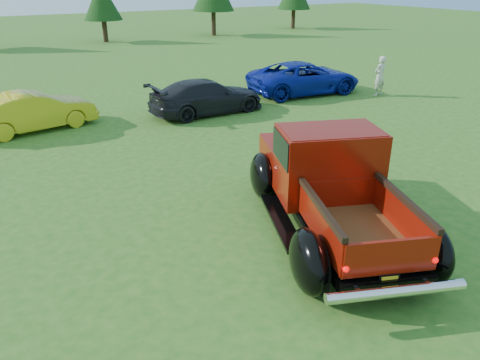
{
  "coord_description": "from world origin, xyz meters",
  "views": [
    {
      "loc": [
        -4.11,
        -6.75,
        4.72
      ],
      "look_at": [
        0.05,
        0.2,
        1.14
      ],
      "focal_mm": 35.0,
      "sensor_mm": 36.0,
      "label": 1
    }
  ],
  "objects": [
    {
      "name": "spectator",
      "position": [
        10.98,
        7.1,
        0.82
      ],
      "size": [
        0.64,
        0.47,
        1.64
      ],
      "primitive_type": "imported",
      "rotation": [
        0.0,
        0.0,
        3.28
      ],
      "color": "beige",
      "rests_on": "ground"
    },
    {
      "name": "show_car_blue",
      "position": [
        8.5,
        8.99,
        0.67
      ],
      "size": [
        5.07,
        2.77,
        1.35
      ],
      "primitive_type": "imported",
      "rotation": [
        0.0,
        0.0,
        1.46
      ],
      "color": "navy",
      "rests_on": "ground"
    },
    {
      "name": "show_car_grey",
      "position": [
        3.5,
        8.35,
        0.62
      ],
      "size": [
        4.33,
        1.85,
        1.24
      ],
      "primitive_type": "imported",
      "rotation": [
        0.0,
        0.0,
        1.6
      ],
      "color": "black",
      "rests_on": "ground"
    },
    {
      "name": "tree_mid_right",
      "position": [
        6.0,
        30.0,
        2.97
      ],
      "size": [
        2.82,
        2.82,
        4.4
      ],
      "color": "#332114",
      "rests_on": "ground"
    },
    {
      "name": "ground",
      "position": [
        0.0,
        0.0,
        0.0
      ],
      "size": [
        120.0,
        120.0,
        0.0
      ],
      "primitive_type": "plane",
      "color": "#28601B",
      "rests_on": "ground"
    },
    {
      "name": "pickup_truck",
      "position": [
        1.76,
        -0.32,
        0.96
      ],
      "size": [
        4.06,
        5.77,
        2.01
      ],
      "rotation": [
        0.0,
        0.0,
        -0.37
      ],
      "color": "black",
      "rests_on": "ground"
    },
    {
      "name": "show_car_yellow",
      "position": [
        -2.27,
        9.41,
        0.63
      ],
      "size": [
        4.01,
        1.95,
        1.27
      ],
      "primitive_type": "imported",
      "rotation": [
        0.0,
        0.0,
        1.74
      ],
      "color": "gold",
      "rests_on": "ground"
    }
  ]
}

